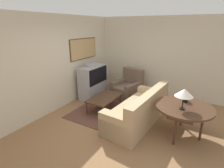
% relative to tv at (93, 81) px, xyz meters
% --- Properties ---
extents(ground_plane, '(12.00, 12.00, 0.00)m').
position_rel_tv_xyz_m(ground_plane, '(-1.22, -1.73, -0.56)').
color(ground_plane, '#8E6642').
extents(wall_back, '(12.00, 0.10, 2.70)m').
position_rel_tv_xyz_m(wall_back, '(-1.20, 0.40, 0.79)').
color(wall_back, beige).
rests_on(wall_back, ground_plane).
extents(wall_right, '(0.06, 12.00, 2.70)m').
position_rel_tv_xyz_m(wall_right, '(1.41, -1.73, 0.79)').
color(wall_right, beige).
rests_on(wall_right, ground_plane).
extents(area_rug, '(1.94, 1.68, 0.01)m').
position_rel_tv_xyz_m(area_rug, '(-0.71, -0.97, -0.56)').
color(area_rug, brown).
rests_on(area_rug, ground_plane).
extents(tv, '(1.11, 0.47, 1.19)m').
position_rel_tv_xyz_m(tv, '(0.00, 0.00, 0.00)').
color(tv, '#9E9EA3').
rests_on(tv, ground_plane).
extents(couch, '(2.23, 0.99, 0.88)m').
position_rel_tv_xyz_m(couch, '(-0.82, -2.03, -0.24)').
color(couch, tan).
rests_on(couch, ground_plane).
extents(armchair, '(1.08, 0.97, 0.94)m').
position_rel_tv_xyz_m(armchair, '(0.66, -1.01, -0.28)').
color(armchair, brown).
rests_on(armchair, ground_plane).
extents(coffee_table, '(1.11, 0.63, 0.41)m').
position_rel_tv_xyz_m(coffee_table, '(-0.68, -0.89, -0.19)').
color(coffee_table, '#472D1E').
rests_on(coffee_table, ground_plane).
extents(console_table, '(1.23, 1.23, 0.73)m').
position_rel_tv_xyz_m(console_table, '(-0.87, -3.07, 0.10)').
color(console_table, '#472D1E').
rests_on(console_table, ground_plane).
extents(table_lamp, '(0.37, 0.37, 0.45)m').
position_rel_tv_xyz_m(table_lamp, '(-1.05, -3.05, 0.53)').
color(table_lamp, black).
rests_on(table_lamp, console_table).
extents(mantel_clock, '(0.14, 0.10, 0.16)m').
position_rel_tv_xyz_m(mantel_clock, '(-0.60, -3.05, 0.24)').
color(mantel_clock, black).
rests_on(mantel_clock, console_table).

